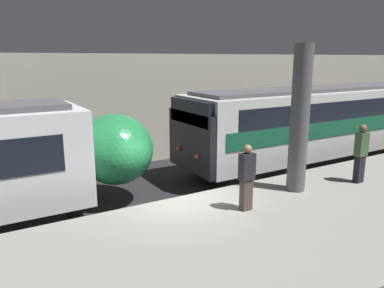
# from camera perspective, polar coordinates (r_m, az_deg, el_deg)

# --- Properties ---
(ground_plane) EXTENTS (120.00, 120.00, 0.00)m
(ground_plane) POSITION_cam_1_polar(r_m,az_deg,el_deg) (10.91, -2.07, -12.55)
(ground_plane) COLOR black
(platform) EXTENTS (40.00, 5.46, 0.92)m
(platform) POSITION_cam_1_polar(r_m,az_deg,el_deg) (8.66, 6.97, -16.40)
(platform) COLOR gray
(platform) RESTS_ON ground
(station_rear_barrier) EXTENTS (50.00, 0.15, 4.89)m
(station_rear_barrier) POSITION_cam_1_polar(r_m,az_deg,el_deg) (16.33, -13.74, 4.66)
(station_rear_barrier) COLOR #B2AD9E
(station_rear_barrier) RESTS_ON ground
(support_pillar_near) EXTENTS (0.53, 0.53, 4.17)m
(support_pillar_near) POSITION_cam_1_polar(r_m,az_deg,el_deg) (10.96, 16.08, 3.59)
(support_pillar_near) COLOR #56565B
(support_pillar_near) RESTS_ON platform
(train_boxy) EXTENTS (17.81, 3.02, 3.45)m
(train_boxy) POSITION_cam_1_polar(r_m,az_deg,el_deg) (19.47, 22.62, 3.32)
(train_boxy) COLOR black
(train_boxy) RESTS_ON ground
(person_waiting) EXTENTS (0.38, 0.24, 1.70)m
(person_waiting) POSITION_cam_1_polar(r_m,az_deg,el_deg) (9.48, 8.33, -4.81)
(person_waiting) COLOR #473D33
(person_waiting) RESTS_ON platform
(person_walking) EXTENTS (0.38, 0.24, 1.82)m
(person_walking) POSITION_cam_1_polar(r_m,az_deg,el_deg) (12.54, 24.33, -1.11)
(person_walking) COLOR black
(person_walking) RESTS_ON platform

